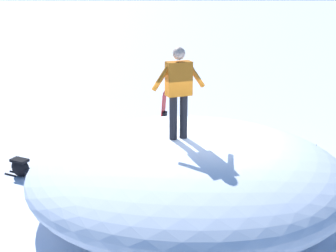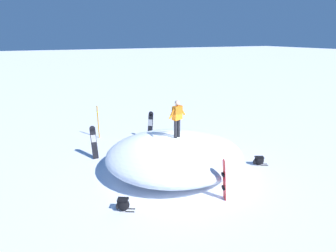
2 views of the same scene
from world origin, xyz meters
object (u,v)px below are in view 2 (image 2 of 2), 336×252
at_px(snowboard_primary_upright, 94,142).
at_px(snowboard_secondary_upright, 224,179).
at_px(backpack_near, 259,161).
at_px(snowboard_tertiary_upright, 150,126).
at_px(backpack_far, 123,204).
at_px(trail_marker_pole, 98,121).
at_px(snowboarder_standing, 177,116).

distance_m(snowboard_primary_upright, snowboard_secondary_upright, 6.63).
distance_m(snowboard_primary_upright, backpack_near, 7.77).
xyz_separation_m(snowboard_secondary_upright, snowboard_tertiary_upright, (0.06, -6.82, 0.02)).
relative_size(backpack_near, backpack_far, 1.05).
xyz_separation_m(snowboard_primary_upright, trail_marker_pole, (-0.79, -2.72, 0.17)).
distance_m(backpack_near, trail_marker_pole, 8.94).
height_order(snowboard_tertiary_upright, backpack_far, snowboard_tertiary_upright).
bearing_deg(snowboard_primary_upright, trail_marker_pole, -106.23).
bearing_deg(snowboard_secondary_upright, snowboard_primary_upright, -58.65).
height_order(snowboarder_standing, trail_marker_pole, snowboarder_standing).
relative_size(snowboarder_standing, backpack_near, 2.37).
xyz_separation_m(snowboarder_standing, snowboard_primary_upright, (3.13, -2.60, -1.55)).
bearing_deg(backpack_far, trail_marker_pole, -96.25).
distance_m(snowboard_primary_upright, trail_marker_pole, 2.83).
height_order(snowboarder_standing, backpack_near, snowboarder_standing).
bearing_deg(backpack_near, snowboard_tertiary_upright, -58.20).
distance_m(snowboard_secondary_upright, trail_marker_pole, 8.79).
xyz_separation_m(snowboard_secondary_upright, backpack_far, (3.48, -0.87, -0.58)).
xyz_separation_m(snowboard_tertiary_upright, backpack_far, (3.41, 5.95, -0.60)).
bearing_deg(backpack_far, snowboard_secondary_upright, 165.97).
height_order(snowboard_secondary_upright, backpack_far, snowboard_secondary_upright).
height_order(snowboard_secondary_upright, snowboard_tertiary_upright, snowboard_tertiary_upright).
xyz_separation_m(snowboarder_standing, snowboard_secondary_upright, (-0.31, 3.06, -1.56)).
distance_m(snowboard_secondary_upright, backpack_near, 3.60).
bearing_deg(trail_marker_pole, backpack_near, 130.75).
bearing_deg(snowboarder_standing, backpack_near, 157.54).
bearing_deg(snowboard_primary_upright, snowboarder_standing, 140.32).
relative_size(snowboard_secondary_upright, snowboard_tertiary_upright, 0.98).
relative_size(backpack_near, trail_marker_pole, 0.37).
relative_size(snowboard_primary_upright, snowboard_tertiary_upright, 0.98).
distance_m(backpack_far, trail_marker_pole, 7.59).
xyz_separation_m(snowboard_secondary_upright, backpack_near, (-3.16, -1.62, -0.60)).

